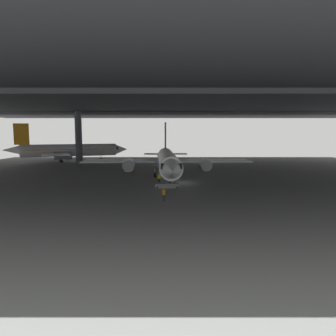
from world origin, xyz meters
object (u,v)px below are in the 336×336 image
object	(u,v)px
crew_worker_near_nose	(163,194)
airplane_distant	(67,150)
airplane_main	(167,161)
boarding_stairs	(166,183)
crew_worker_by_stairs	(159,178)
baggage_tug	(128,170)

from	to	relation	value
crew_worker_near_nose	airplane_distant	distance (m)	57.66
airplane_main	boarding_stairs	xyz separation A→B (m)	(-0.12, -9.12, -2.54)
crew_worker_by_stairs	boarding_stairs	bearing A→B (deg)	-71.03
crew_worker_by_stairs	baggage_tug	size ratio (longest dim) A/B	0.67
boarding_stairs	crew_worker_near_nose	xyz separation A→B (m)	(-0.27, -9.18, 0.19)
airplane_main	baggage_tug	bearing A→B (deg)	133.18
crew_worker_near_nose	baggage_tug	xyz separation A→B (m)	(-7.63, 26.85, -0.37)
boarding_stairs	crew_worker_near_nose	distance (m)	9.18
airplane_distant	airplane_main	bearing A→B (deg)	-48.51
airplane_main	crew_worker_by_stairs	bearing A→B (deg)	-103.08
baggage_tug	crew_worker_near_nose	bearing A→B (deg)	-74.13
crew_worker_near_nose	baggage_tug	world-z (taller)	crew_worker_near_nose
crew_worker_near_nose	crew_worker_by_stairs	size ratio (longest dim) A/B	0.96
crew_worker_near_nose	boarding_stairs	bearing A→B (deg)	88.32
boarding_stairs	crew_worker_near_nose	world-z (taller)	boarding_stairs
airplane_distant	baggage_tug	world-z (taller)	airplane_distant
airplane_main	baggage_tug	xyz separation A→B (m)	(-8.02, 8.55, -2.73)
crew_worker_near_nose	crew_worker_by_stairs	bearing A→B (deg)	94.18
airplane_main	airplane_distant	xyz separation A→B (m)	(-28.36, 32.06, 0.07)
airplane_main	boarding_stairs	world-z (taller)	airplane_main
airplane_main	crew_worker_near_nose	bearing A→B (deg)	-91.21
baggage_tug	crew_worker_by_stairs	bearing A→B (deg)	-64.71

